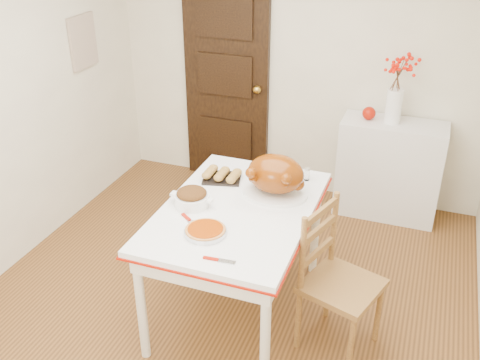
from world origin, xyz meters
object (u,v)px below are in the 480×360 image
at_px(kitchen_table, 237,261).
at_px(chair_oak, 342,283).
at_px(turkey_platter, 275,176).
at_px(sideboard, 389,169).
at_px(pumpkin_pie, 205,230).

height_order(kitchen_table, chair_oak, chair_oak).
bearing_deg(turkey_platter, kitchen_table, -127.09).
distance_m(sideboard, pumpkin_pie, 2.28).
height_order(chair_oak, pumpkin_pie, chair_oak).
height_order(sideboard, kitchen_table, sideboard).
xyz_separation_m(turkey_platter, pumpkin_pie, (-0.25, -0.60, -0.12)).
distance_m(sideboard, chair_oak, 1.81).
distance_m(chair_oak, pumpkin_pie, 0.92).
relative_size(turkey_platter, pumpkin_pie, 1.77).
relative_size(chair_oak, turkey_platter, 2.22).
bearing_deg(sideboard, turkey_platter, -113.51).
relative_size(kitchen_table, pumpkin_pie, 5.54).
relative_size(kitchen_table, chair_oak, 1.41).
height_order(sideboard, pumpkin_pie, sideboard).
xyz_separation_m(chair_oak, pumpkin_pie, (-0.80, -0.26, 0.37)).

